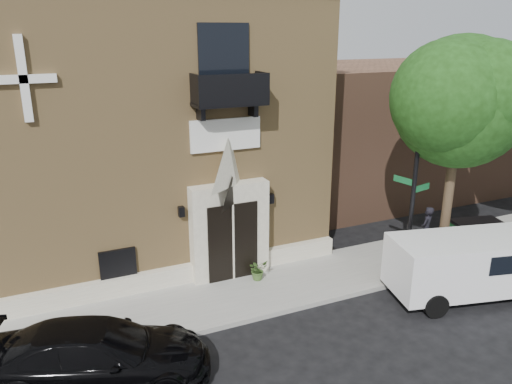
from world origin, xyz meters
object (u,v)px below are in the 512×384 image
at_px(pedestrian_near, 426,229).
at_px(cargo_van, 474,264).
at_px(black_sedan, 98,355).
at_px(dumpster, 476,236).
at_px(street_sign, 413,192).
at_px(fire_hydrant, 399,267).

bearing_deg(pedestrian_near, cargo_van, 46.54).
bearing_deg(black_sedan, dumpster, -64.81).
distance_m(black_sedan, street_sign, 10.67).
relative_size(fire_hydrant, dumpster, 0.45).
distance_m(black_sedan, dumpster, 13.83).
bearing_deg(dumpster, cargo_van, -125.39).
bearing_deg(pedestrian_near, street_sign, 1.64).
relative_size(cargo_van, fire_hydrant, 5.81).
distance_m(cargo_van, street_sign, 2.87).
height_order(black_sedan, cargo_van, cargo_van).
distance_m(street_sign, fire_hydrant, 2.50).
relative_size(cargo_van, dumpster, 2.62).
xyz_separation_m(dumpster, pedestrian_near, (-1.72, 0.78, 0.27)).
bearing_deg(street_sign, pedestrian_near, 17.44).
distance_m(street_sign, dumpster, 4.06).
xyz_separation_m(fire_hydrant, dumpster, (4.06, 0.60, 0.15)).
bearing_deg(street_sign, dumpster, -9.25).
distance_m(cargo_van, pedestrian_near, 3.09).
distance_m(black_sedan, fire_hydrant, 9.73).
relative_size(dumpster, pedestrian_near, 1.14).
relative_size(street_sign, pedestrian_near, 3.24).
xyz_separation_m(black_sedan, cargo_van, (11.20, -0.55, 0.35)).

